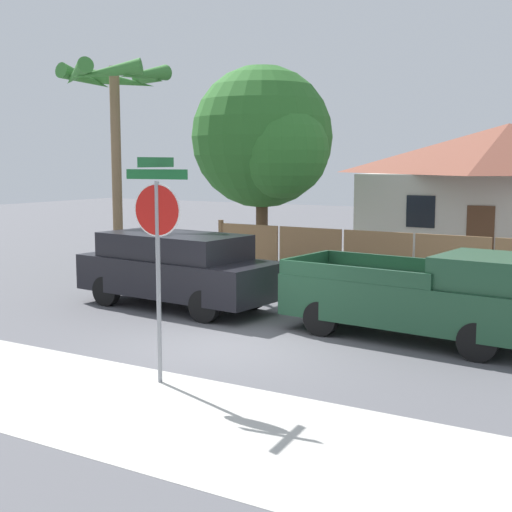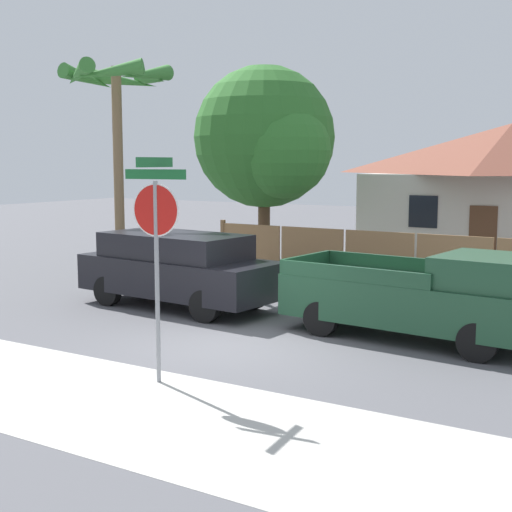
% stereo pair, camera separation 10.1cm
% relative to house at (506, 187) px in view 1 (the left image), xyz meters
% --- Properties ---
extents(ground_plane, '(80.00, 80.00, 0.00)m').
position_rel_house_xyz_m(ground_plane, '(-1.48, -16.52, -2.50)').
color(ground_plane, '#56565B').
extents(sidewalk_strip, '(36.00, 3.20, 0.01)m').
position_rel_house_xyz_m(sidewalk_strip, '(-1.48, -20.12, -2.50)').
color(sidewalk_strip, beige).
rests_on(sidewalk_strip, ground).
extents(wooden_fence, '(12.91, 0.12, 1.58)m').
position_rel_house_xyz_m(wooden_fence, '(-0.62, -8.56, -1.76)').
color(wooden_fence, '#997047').
rests_on(wooden_fence, ground).
extents(house, '(9.75, 7.96, 4.83)m').
position_rel_house_xyz_m(house, '(0.00, 0.00, 0.00)').
color(house, beige).
rests_on(house, ground).
extents(oak_tree, '(4.89, 4.66, 6.57)m').
position_rel_house_xyz_m(oak_tree, '(-6.15, -7.17, 1.63)').
color(oak_tree, brown).
rests_on(oak_tree, ground).
extents(palm_tree, '(3.01, 3.23, 6.15)m').
position_rel_house_xyz_m(palm_tree, '(-8.19, -12.09, 2.80)').
color(palm_tree, brown).
rests_on(palm_tree, ground).
extents(red_suv, '(5.10, 2.36, 1.75)m').
position_rel_house_xyz_m(red_suv, '(-4.46, -14.24, -1.55)').
color(red_suv, black).
rests_on(red_suv, ground).
extents(orange_pickup, '(5.22, 2.42, 1.74)m').
position_rel_house_xyz_m(orange_pickup, '(1.51, -14.26, -1.65)').
color(orange_pickup, '#1E472D').
rests_on(orange_pickup, ground).
extents(stop_sign, '(1.07, 0.96, 3.50)m').
position_rel_house_xyz_m(stop_sign, '(-1.17, -19.01, -0.08)').
color(stop_sign, gray).
rests_on(stop_sign, ground).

